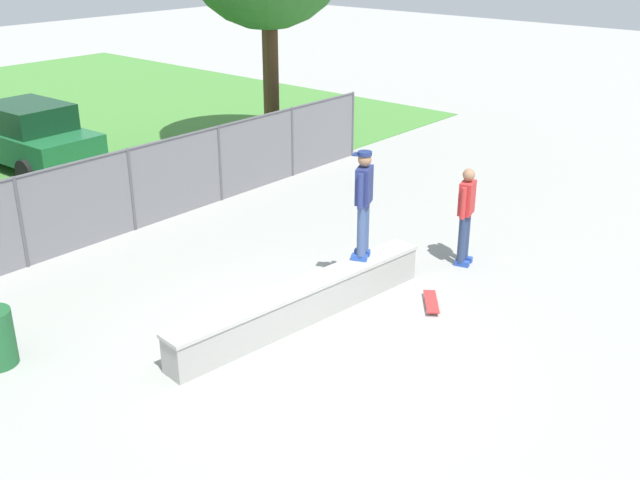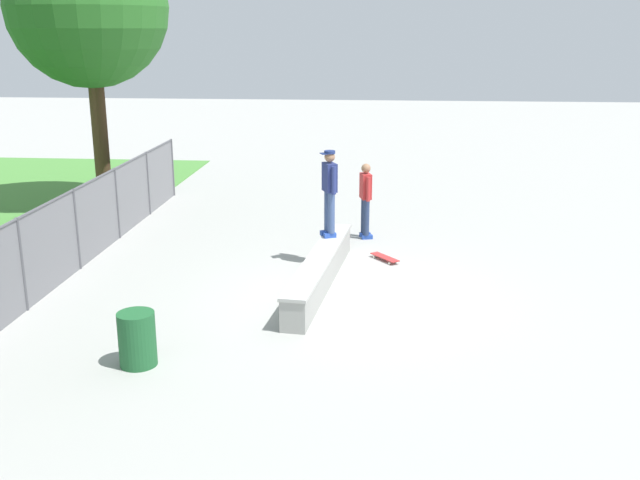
# 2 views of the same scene
# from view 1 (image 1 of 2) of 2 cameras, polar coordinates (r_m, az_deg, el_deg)

# --- Properties ---
(ground_plane) EXTENTS (80.00, 80.00, 0.00)m
(ground_plane) POSITION_cam_1_polar(r_m,az_deg,el_deg) (11.10, -0.67, -8.35)
(ground_plane) COLOR #9E9E99
(concrete_ledge) EXTENTS (4.96, 0.99, 0.62)m
(concrete_ledge) POSITION_cam_1_polar(r_m,az_deg,el_deg) (11.74, -1.30, -4.76)
(concrete_ledge) COLOR #999993
(concrete_ledge) RESTS_ON ground
(skateboarder) EXTENTS (0.55, 0.39, 1.84)m
(skateboarder) POSITION_cam_1_polar(r_m,az_deg,el_deg) (12.16, 3.34, 3.08)
(skateboarder) COLOR #2647A5
(skateboarder) RESTS_ON concrete_ledge
(skateboard) EXTENTS (0.75, 0.65, 0.09)m
(skateboard) POSITION_cam_1_polar(r_m,az_deg,el_deg) (12.40, 8.47, -4.67)
(skateboard) COLOR red
(skateboard) RESTS_ON ground
(chainlink_fence) EXTENTS (16.71, 0.07, 1.72)m
(chainlink_fence) POSITION_cam_1_polar(r_m,az_deg,el_deg) (14.87, -17.88, 2.81)
(chainlink_fence) COLOR #4C4C51
(chainlink_fence) RESTS_ON ground
(car_green) EXTENTS (2.14, 4.26, 1.66)m
(car_green) POSITION_cam_1_polar(r_m,az_deg,el_deg) (20.58, -21.36, 7.44)
(car_green) COLOR #1E6638
(car_green) RESTS_ON ground
(bystander) EXTENTS (0.58, 0.35, 1.82)m
(bystander) POSITION_cam_1_polar(r_m,az_deg,el_deg) (13.67, 11.04, 2.09)
(bystander) COLOR #2647A5
(bystander) RESTS_ON ground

